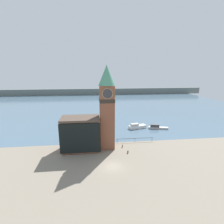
{
  "coord_description": "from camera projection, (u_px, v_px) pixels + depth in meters",
  "views": [
    {
      "loc": [
        -3.96,
        -33.02,
        19.84
      ],
      "look_at": [
        0.66,
        7.18,
        10.14
      ],
      "focal_mm": 28.0,
      "sensor_mm": 36.0,
      "label": 1
    }
  ],
  "objects": [
    {
      "name": "clock_tower",
      "position": [
        107.0,
        106.0,
        43.55
      ],
      "size": [
        4.11,
        4.11,
        21.12
      ],
      "color": "brown",
      "rests_on": "ground_plane"
    },
    {
      "name": "far_shoreline",
      "position": [
        97.0,
        92.0,
        145.04
      ],
      "size": [
        180.0,
        3.0,
        5.0
      ],
      "color": "slate",
      "rests_on": "water"
    },
    {
      "name": "pier_building",
      "position": [
        81.0,
        134.0,
        44.03
      ],
      "size": [
        9.63,
        6.29,
        8.48
      ],
      "color": "brown",
      "rests_on": "ground_plane"
    },
    {
      "name": "pier_railing",
      "position": [
        135.0,
        139.0,
        49.42
      ],
      "size": [
        10.69,
        0.08,
        1.09
      ],
      "color": "#232328",
      "rests_on": "ground_plane"
    },
    {
      "name": "ground_plane",
      "position": [
        113.0,
        166.0,
        36.96
      ],
      "size": [
        160.0,
        160.0,
        0.0
      ],
      "primitive_type": "plane",
      "color": "gray"
    },
    {
      "name": "mooring_bollard_near",
      "position": [
        122.0,
        146.0,
        46.08
      ],
      "size": [
        0.27,
        0.27,
        0.72
      ],
      "color": "brown",
      "rests_on": "ground_plane"
    },
    {
      "name": "boat_far",
      "position": [
        157.0,
        127.0,
        60.72
      ],
      "size": [
        6.75,
        2.94,
        1.51
      ],
      "rotation": [
        0.0,
        0.0,
        -0.24
      ],
      "color": "#B7B2A8",
      "rests_on": "water"
    },
    {
      "name": "water",
      "position": [
        99.0,
        103.0,
        106.99
      ],
      "size": [
        160.0,
        120.0,
        0.0
      ],
      "color": "slate",
      "rests_on": "ground_plane"
    },
    {
      "name": "mooring_bollard_far",
      "position": [
        128.0,
        152.0,
        42.83
      ],
      "size": [
        0.33,
        0.33,
        0.72
      ],
      "color": "brown",
      "rests_on": "ground_plane"
    },
    {
      "name": "boat_near",
      "position": [
        137.0,
        126.0,
        61.04
      ],
      "size": [
        6.47,
        3.52,
        1.81
      ],
      "rotation": [
        0.0,
        0.0,
        0.27
      ],
      "color": "silver",
      "rests_on": "water"
    }
  ]
}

